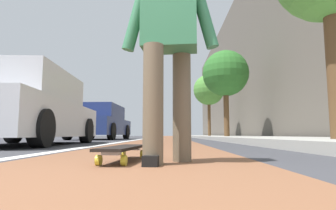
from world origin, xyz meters
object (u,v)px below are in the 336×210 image
parked_car_mid (100,123)px  street_tree_far (209,90)px  street_tree_mid (225,74)px  parked_car_near (24,110)px  skateboard (124,149)px  skater_person (169,34)px  traffic_light (149,97)px

parked_car_mid → street_tree_far: (7.31, -5.83, 2.65)m
street_tree_mid → street_tree_far: bearing=0.0°
parked_car_near → parked_car_mid: size_ratio=0.94×
skateboard → street_tree_far: bearing=-10.0°
parked_car_near → street_tree_mid: (7.89, -5.66, 2.51)m
skater_person → street_tree_far: size_ratio=0.37×
skateboard → parked_car_near: size_ratio=0.20×
parked_car_near → parked_car_mid: bearing=1.5°
skater_person → parked_car_mid: (10.17, 3.12, -0.21)m
traffic_light → parked_car_near: bearing=175.7°
skater_person → street_tree_far: street_tree_far is taller
parked_car_near → street_tree_far: 15.28m
skateboard → street_tree_mid: 12.09m
skater_person → street_tree_far: bearing=-8.8°
skater_person → parked_car_near: 4.61m
parked_car_near → skateboard: bearing=-142.5°
parked_car_near → street_tree_mid: size_ratio=0.99×
skater_person → parked_car_mid: skater_person is taller
skateboard → skater_person: bearing=-113.3°
skateboard → parked_car_mid: (10.02, 2.78, 0.63)m
street_tree_mid → street_tree_far: (6.05, 0.00, 0.18)m
street_tree_far → parked_car_near: bearing=157.9°
skater_person → skateboard: bearing=66.7°
traffic_light → skateboard: bearing=-175.8°
street_tree_far → parked_car_mid: bearing=141.4°
skateboard → parked_car_mid: 10.42m
traffic_light → parked_car_mid: bearing=171.7°
parked_car_near → street_tree_far: bearing=-22.1°
parked_car_mid → street_tree_mid: 6.46m
traffic_light → street_tree_far: 4.90m
parked_car_mid → traffic_light: (9.30, -1.36, 2.43)m
parked_car_mid → street_tree_mid: size_ratio=1.05×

